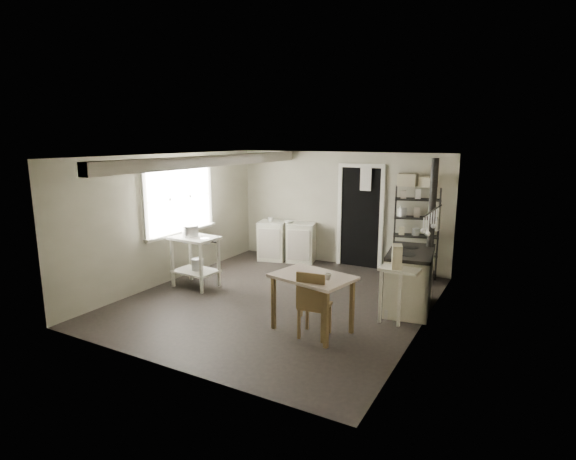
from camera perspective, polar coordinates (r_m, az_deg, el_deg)
The scene contains 31 objects.
floor at distance 7.34m, azimuth -1.14°, elevation -8.86°, with size 5.00×5.00×0.00m, color black.
ceiling at distance 6.89m, azimuth -1.22°, elevation 9.38°, with size 5.00×5.00×0.00m, color beige.
wall_back at distance 9.24m, azimuth 6.61°, elevation 2.70°, with size 4.50×0.02×2.30m, color #A8A48F.
wall_front at distance 5.08m, azimuth -15.49°, elevation -5.00°, with size 4.50×0.02×2.30m, color #A8A48F.
wall_left at distance 8.36m, azimuth -14.66°, elevation 1.47°, with size 0.02×5.00×2.30m, color #A8A48F.
wall_right at distance 6.24m, azimuth 17.03°, elevation -2.04°, with size 0.02×5.00×2.30m, color #A8A48F.
window at distance 8.43m, azimuth -13.70°, elevation 4.01°, with size 0.12×1.76×1.28m, color silver, non-canonical shape.
doorway at distance 9.08m, azimuth 9.14°, elevation 1.51°, with size 0.96×0.10×2.08m, color silver, non-canonical shape.
ceiling_beam at distance 7.56m, azimuth -9.20°, elevation 8.68°, with size 0.18×5.00×0.18m, color silver, non-canonical shape.
wallpaper_panel at distance 6.24m, azimuth 16.94°, elevation -2.03°, with size 0.01×5.00×2.30m, color #BAB197, non-canonical shape.
utensil_rail at distance 6.75m, azimuth 17.81°, elevation 2.39°, with size 0.06×1.20×0.44m, color #B0B0B3, non-canonical shape.
prep_table at distance 8.03m, azimuth -11.64°, elevation -4.30°, with size 0.78×0.56×0.89m, color silver, non-canonical shape.
stockpot at distance 7.95m, azimuth -12.28°, elevation -0.47°, with size 0.28×0.28×0.30m, color #B0B0B3.
saucepan at distance 7.76m, azimuth -10.50°, elevation -1.38°, with size 0.17×0.17×0.09m, color #B0B0B3.
bucket at distance 8.04m, azimuth -11.43°, elevation -4.39°, with size 0.21×0.21×0.23m, color #B0B0B3.
base_cabinets at distance 9.54m, azimuth -0.13°, elevation -1.17°, with size 1.26×0.54×0.83m, color silver, non-canonical shape.
mixing_bowl at distance 9.33m, azimuth 0.11°, elevation 1.64°, with size 0.27×0.27×0.07m, color white.
counter_cup at distance 9.50m, azimuth -2.23°, elevation 1.90°, with size 0.12×0.12×0.09m, color white.
shelf_rack at distance 8.62m, azimuth 15.94°, elevation 0.34°, with size 0.81×0.31×1.70m, color black, non-canonical shape.
shelf_jar at distance 8.59m, azimuth 14.11°, elevation 3.29°, with size 0.09×0.10×0.21m, color white.
storage_box_a at distance 8.56m, azimuth 15.03°, elevation 7.48°, with size 0.33×0.29×0.23m, color beige.
storage_box_b at distance 8.51m, azimuth 17.48°, elevation 7.19°, with size 0.27×0.25×0.17m, color beige.
stove at distance 7.10m, azimuth 15.19°, elevation -6.24°, with size 0.64×1.15×0.91m, color silver, non-canonical shape.
stovepipe at distance 7.21m, azimuth 17.90°, elevation 3.26°, with size 0.11×0.11×1.39m, color black, non-canonical shape.
side_ledge at distance 6.41m, azimuth 13.82°, elevation -8.20°, with size 0.54×0.29×0.83m, color silver, non-canonical shape.
oats_box at distance 6.24m, azimuth 13.67°, elevation -3.17°, with size 0.13×0.21×0.32m, color beige.
work_table at distance 6.11m, azimuth 3.10°, elevation -9.38°, with size 1.03×0.72×0.78m, color beige, non-canonical shape.
table_cup at distance 5.80m, azimuth 5.07°, elevation -6.13°, with size 0.09×0.09×0.09m, color white.
chair at distance 5.93m, azimuth 3.43°, elevation -8.97°, with size 0.38×0.39×0.91m, color brown, non-canonical shape.
flour_sack at distance 8.41m, azimuth 13.37°, elevation -4.78°, with size 0.41×0.34×0.49m, color silver.
floor_crock at distance 6.77m, azimuth 12.40°, elevation -10.27°, with size 0.12×0.12×0.15m, color white.
Camera 1 is at (3.45, -5.96, 2.56)m, focal length 28.00 mm.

